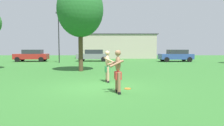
# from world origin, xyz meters

# --- Properties ---
(ground_plane) EXTENTS (80.00, 80.00, 0.00)m
(ground_plane) POSITION_xyz_m (0.00, 0.00, 0.00)
(ground_plane) COLOR #2D6628
(player_near) EXTENTS (0.63, 0.67, 1.67)m
(player_near) POSITION_xyz_m (0.36, 1.42, 0.88)
(player_near) COLOR black
(player_near) RESTS_ON ground_plane
(player_in_red) EXTENTS (0.68, 0.75, 1.74)m
(player_in_red) POSITION_xyz_m (0.83, -1.19, 0.92)
(player_in_red) COLOR black
(player_in_red) RESTS_ON ground_plane
(frisbee) EXTENTS (0.28, 0.28, 0.03)m
(frisbee) POSITION_xyz_m (1.29, -0.42, 0.01)
(frisbee) COLOR orange
(frisbee) RESTS_ON ground_plane
(car_gray_near_post) EXTENTS (4.31, 2.03, 1.58)m
(car_gray_near_post) POSITION_xyz_m (-1.97, 18.19, 0.82)
(car_gray_near_post) COLOR slate
(car_gray_near_post) RESTS_ON ground_plane
(car_red_mid_lot) EXTENTS (4.41, 2.27, 1.58)m
(car_red_mid_lot) POSITION_xyz_m (-10.13, 17.67, 0.82)
(car_red_mid_lot) COLOR maroon
(car_red_mid_lot) RESTS_ON ground_plane
(car_blue_far_end) EXTENTS (4.41, 2.27, 1.58)m
(car_blue_far_end) POSITION_xyz_m (9.09, 17.42, 0.82)
(car_blue_far_end) COLOR #2D478C
(car_blue_far_end) RESTS_ON ground_plane
(lamp_post) EXTENTS (0.60, 0.24, 6.14)m
(lamp_post) POSITION_xyz_m (-5.89, 15.45, 3.73)
(lamp_post) COLOR black
(lamp_post) RESTS_ON ground_plane
(outbuilding_behind_lot) EXTENTS (13.59, 5.28, 4.22)m
(outbuilding_behind_lot) POSITION_xyz_m (1.53, 26.98, 2.12)
(outbuilding_behind_lot) COLOR #B2A893
(outbuilding_behind_lot) RESTS_ON ground_plane
(tree_near_building) EXTENTS (3.55, 3.55, 6.87)m
(tree_near_building) POSITION_xyz_m (-1.84, 6.45, 4.74)
(tree_near_building) COLOR #4C3823
(tree_near_building) RESTS_ON ground_plane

